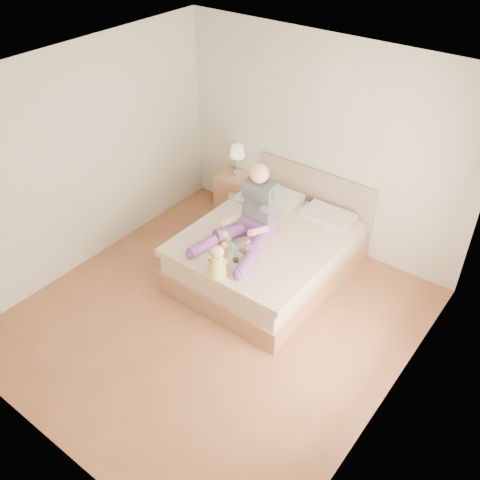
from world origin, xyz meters
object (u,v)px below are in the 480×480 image
Objects in this scene: adult at (251,218)px; baby at (217,263)px; nightstand at (237,194)px; bed at (271,250)px; tray at (231,250)px.

baby is at bearing -83.67° from adult.
adult is (1.02, -1.05, 0.57)m from nightstand.
bed reaches higher than baby.
tray is 1.27× the size of baby.
nightstand is 1.57m from adult.
adult is 2.34× the size of tray.
bed is at bearing 60.69° from adult.
tray is (1.02, -1.42, 0.33)m from nightstand.
nightstand is 0.55× the size of adult.
adult reaches higher than tray.
adult reaches higher than bed.
adult is 2.98× the size of baby.
nightstand is at bearing 145.28° from bed.
bed reaches higher than nightstand.
adult reaches higher than nightstand.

